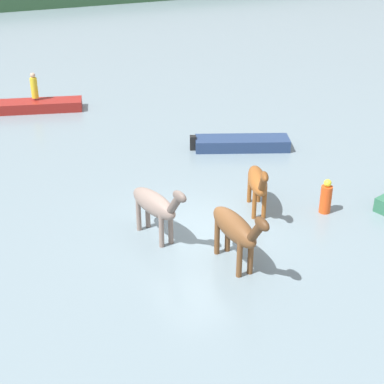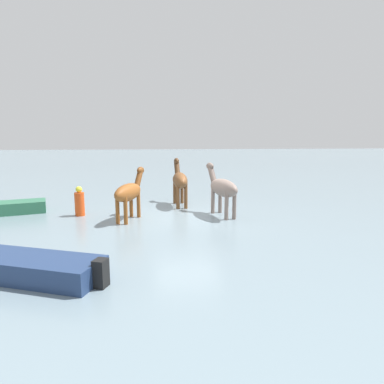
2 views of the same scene
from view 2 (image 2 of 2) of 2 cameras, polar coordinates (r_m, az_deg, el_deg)
name	(u,v)px [view 2 (image 2 of 2)]	position (r m, az deg, el deg)	size (l,w,h in m)	color
ground_plane	(187,215)	(12.60, -0.89, -4.09)	(201.26, 201.26, 0.00)	gray
horse_mid_herd	(180,180)	(14.31, -2.18, 2.07)	(0.62, 2.62, 2.05)	brown
horse_lead	(222,188)	(12.40, 5.35, 0.76)	(0.96, 2.55, 1.97)	gray
horse_pinto_flank	(129,192)	(11.89, -10.99, -0.04)	(1.30, 2.32, 1.85)	brown
boat_motor_center	(20,269)	(7.94, -28.01, -11.92)	(3.85, 2.48, 0.71)	navy
buoy_channel_marker	(80,203)	(13.15, -19.14, -1.76)	(0.36, 0.36, 1.14)	#E54C19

